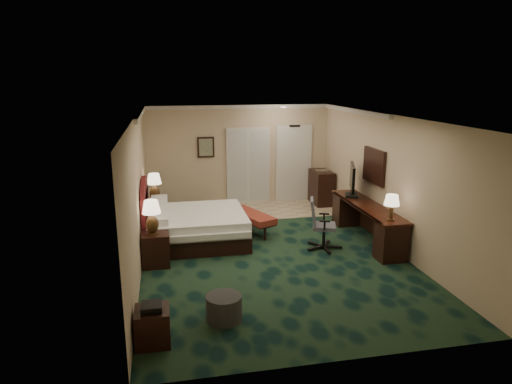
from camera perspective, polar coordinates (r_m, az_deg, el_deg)
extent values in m
cube|color=black|center=(9.30, 1.68, -7.42)|extent=(5.00, 7.50, 0.00)
cube|color=white|center=(8.68, 1.81, 9.39)|extent=(5.00, 7.50, 0.00)
cube|color=beige|center=(12.50, -2.16, 4.63)|extent=(5.00, 0.00, 2.70)
cube|color=beige|center=(5.48, 10.75, -8.34)|extent=(5.00, 0.00, 2.70)
cube|color=beige|center=(8.69, -14.53, -0.09)|extent=(0.00, 7.50, 2.70)
cube|color=beige|center=(9.76, 16.20, 1.34)|extent=(0.00, 7.50, 2.70)
cube|color=tan|center=(12.17, 2.74, -2.14)|extent=(3.20, 1.70, 0.01)
cube|color=silver|center=(12.86, 4.72, 3.51)|extent=(1.02, 0.06, 2.18)
cube|color=#BDBDBD|center=(12.56, -0.99, 3.29)|extent=(1.20, 0.06, 2.10)
cube|color=#566C5D|center=(12.31, -6.30, 5.59)|extent=(0.45, 0.06, 0.55)
cube|color=white|center=(10.22, 14.55, 3.17)|extent=(0.05, 0.95, 0.75)
cube|color=white|center=(9.81, -7.37, -4.37)|extent=(2.04, 1.89, 0.65)
cube|color=black|center=(8.79, -12.41, -6.91)|extent=(0.50, 0.57, 0.62)
cube|color=black|center=(11.16, -12.36, -2.47)|extent=(0.46, 0.53, 0.58)
cube|color=maroon|center=(10.33, -0.56, -3.84)|extent=(0.95, 1.42, 0.46)
cylinder|color=#2F2F2F|center=(6.81, -4.03, -14.24)|extent=(0.69, 0.69, 0.37)
cube|color=black|center=(6.39, -12.80, -16.06)|extent=(0.45, 0.45, 0.49)
cube|color=black|center=(10.07, 13.63, -3.74)|extent=(0.59, 2.72, 0.79)
cube|color=black|center=(10.51, 11.94, 1.40)|extent=(0.39, 0.92, 0.74)
cube|color=black|center=(12.70, 8.16, 0.56)|extent=(0.49, 0.88, 0.93)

